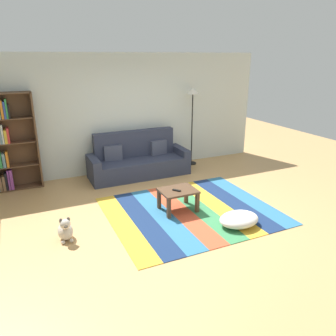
% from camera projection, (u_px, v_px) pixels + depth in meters
% --- Properties ---
extents(ground_plane, '(14.00, 14.00, 0.00)m').
position_uv_depth(ground_plane, '(175.00, 210.00, 5.85)').
color(ground_plane, tan).
extents(back_wall, '(6.80, 0.10, 2.70)m').
position_uv_depth(back_wall, '(128.00, 114.00, 7.60)').
color(back_wall, silver).
rests_on(back_wall, ground_plane).
extents(rug, '(2.87, 2.45, 0.01)m').
position_uv_depth(rug, '(191.00, 211.00, 5.82)').
color(rug, gold).
rests_on(rug, ground_plane).
extents(couch, '(2.26, 0.80, 1.00)m').
position_uv_depth(couch, '(138.00, 161.00, 7.49)').
color(couch, '#2D3347').
rests_on(couch, ground_plane).
extents(bookshelf, '(0.90, 0.28, 1.97)m').
position_uv_depth(bookshelf, '(7.00, 143.00, 6.48)').
color(bookshelf, brown).
rests_on(bookshelf, ground_plane).
extents(coffee_table, '(0.63, 0.50, 0.39)m').
position_uv_depth(coffee_table, '(178.00, 194.00, 5.74)').
color(coffee_table, '#513826').
rests_on(coffee_table, rug).
extents(pouf, '(0.68, 0.50, 0.22)m').
position_uv_depth(pouf, '(239.00, 219.00, 5.28)').
color(pouf, white).
rests_on(pouf, rug).
extents(dog, '(0.22, 0.35, 0.40)m').
position_uv_depth(dog, '(65.00, 230.00, 4.87)').
color(dog, beige).
rests_on(dog, ground_plane).
extents(standing_lamp, '(0.32, 0.32, 1.90)m').
position_uv_depth(standing_lamp, '(193.00, 101.00, 7.86)').
color(standing_lamp, black).
rests_on(standing_lamp, ground_plane).
extents(tv_remote, '(0.12, 0.15, 0.02)m').
position_uv_depth(tv_remote, '(177.00, 190.00, 5.67)').
color(tv_remote, black).
rests_on(tv_remote, coffee_table).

